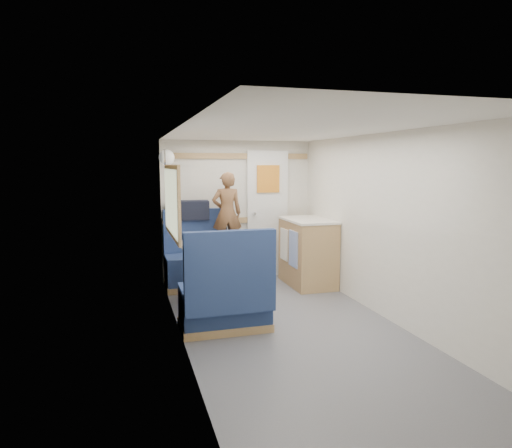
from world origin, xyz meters
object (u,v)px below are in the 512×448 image
object	(u,v)px
wine_glass	(198,236)
bread_loaf	(219,238)
duffel_bag	(189,210)
cheese_block	(216,244)
galley_counter	(307,252)
orange_fruit	(218,243)
bench_far	(198,265)
dome_light	(167,157)
tumbler_mid	(199,238)
bench_near	(226,302)
person	(227,213)
tray	(228,247)
beer_glass	(217,238)
tumbler_left	(195,245)
dinette_table	(210,258)
salt_grinder	(205,244)
pepper_grinder	(210,239)

from	to	relation	value
wine_glass	bread_loaf	world-z (taller)	wine_glass
duffel_bag	cheese_block	world-z (taller)	duffel_bag
galley_counter	orange_fruit	world-z (taller)	galley_counter
bench_far	dome_light	xyz separation A→B (m)	(-0.39, -0.01, 1.45)
orange_fruit	tumbler_mid	size ratio (longest dim) A/B	0.61
bench_near	cheese_block	xyz separation A→B (m)	(0.05, 0.73, 0.46)
person	tray	distance (m)	1.07
person	wine_glass	distance (m)	0.99
person	wine_glass	world-z (taller)	person
tumbler_mid	beer_glass	xyz separation A→B (m)	(0.21, -0.11, -0.00)
duffel_bag	tumbler_left	world-z (taller)	duffel_bag
tray	bread_loaf	world-z (taller)	bread_loaf
dome_light	wine_glass	distance (m)	1.26
bread_loaf	dinette_table	bearing A→B (deg)	-125.70
bench_near	bread_loaf	distance (m)	1.18
dinette_table	duffel_bag	distance (m)	1.22
dome_light	beer_glass	size ratio (longest dim) A/B	1.93
wine_glass	tray	bearing A→B (deg)	-31.84
person	beer_glass	size ratio (longest dim) A/B	10.71
dinette_table	tumbler_left	xyz separation A→B (m)	(-0.21, -0.29, 0.22)
duffel_bag	beer_glass	size ratio (longest dim) A/B	5.27
duffel_bag	tumbler_left	xyz separation A→B (m)	(-0.13, -1.41, -0.25)
tray	cheese_block	size ratio (longest dim) A/B	3.05
beer_glass	bench_far	bearing A→B (deg)	100.52
person	salt_grinder	xyz separation A→B (m)	(-0.48, -0.97, -0.24)
dinette_table	orange_fruit	world-z (taller)	orange_fruit
bench_far	dinette_table	bearing A→B (deg)	-90.00
bench_near	galley_counter	distance (m)	2.04
cheese_block	pepper_grinder	size ratio (longest dim) A/B	1.03
bench_far	person	xyz separation A→B (m)	(0.40, -0.04, 0.70)
bench_far	tumbler_left	bearing A→B (deg)	-100.51
tumbler_left	salt_grinder	bearing A→B (deg)	45.90
bench_near	bread_loaf	world-z (taller)	bench_near
cheese_block	dinette_table	bearing A→B (deg)	111.00
pepper_grinder	tumbler_left	bearing A→B (deg)	-118.67
tumbler_mid	bread_loaf	distance (m)	0.24
tumbler_left	duffel_bag	bearing A→B (deg)	84.55
duffel_bag	wine_glass	size ratio (longest dim) A/B	3.25
bread_loaf	person	bearing A→B (deg)	68.33
orange_fruit	pepper_grinder	size ratio (longest dim) A/B	0.66
tray	beer_glass	bearing A→B (deg)	97.64
dinette_table	salt_grinder	xyz separation A→B (m)	(-0.08, -0.15, 0.20)
tumbler_mid	beer_glass	distance (m)	0.23
dome_light	cheese_block	size ratio (longest dim) A/B	1.96
beer_glass	pepper_grinder	world-z (taller)	beer_glass
orange_fruit	pepper_grinder	distance (m)	0.29
bench_far	salt_grinder	size ratio (longest dim) A/B	10.50
dome_light	pepper_grinder	xyz separation A→B (m)	(0.42, -0.69, -0.98)
beer_glass	tumbler_left	bearing A→B (deg)	-127.13
bench_near	pepper_grinder	distance (m)	1.13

